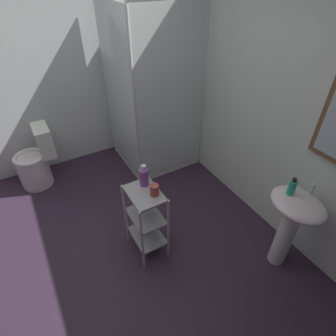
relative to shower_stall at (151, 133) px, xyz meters
The scene contains 11 objects.
ground_plane 1.77m from the shower_stall, 46.24° to the right, with size 4.20×4.20×0.02m, color #342437.
wall_back 1.56m from the shower_stall, 27.45° to the left, with size 4.20×0.14×2.50m.
wall_left 1.61m from the shower_stall, 118.63° to the right, with size 0.10×4.20×2.50m, color silver.
shower_stall is the anchor object (origin of this frame).
pedestal_sink 2.05m from the shower_stall, ahead, with size 0.46×0.37×0.81m.
sink_faucet 2.10m from the shower_stall, 11.45° to the left, with size 0.03×0.03×0.10m, color silver.
toilet 1.47m from the shower_stall, 101.86° to the right, with size 0.37×0.49×0.76m.
storage_cart 1.47m from the shower_stall, 29.06° to the right, with size 0.38×0.28×0.74m.
hand_soap_bottle 2.00m from the shower_stall, ahead, with size 0.06×0.06×0.16m.
conditioner_bottle_purple 1.40m from the shower_stall, 29.20° to the right, with size 0.08×0.08×0.21m.
rinse_cup 1.52m from the shower_stall, 25.70° to the right, with size 0.08×0.08×0.10m, color #B24742.
Camera 1 is at (1.65, -0.15, 2.30)m, focal length 29.01 mm.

